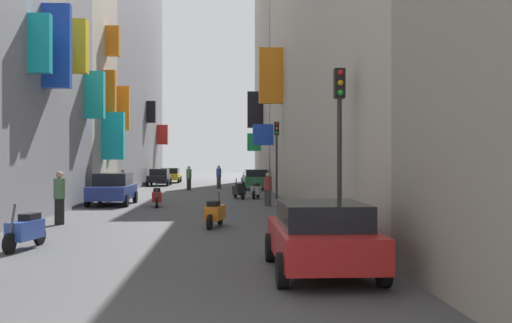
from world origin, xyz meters
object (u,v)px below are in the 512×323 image
at_px(parked_car_yellow, 170,175).
at_px(scooter_white, 244,180).
at_px(scooter_red, 157,197).
at_px(scooter_blue, 26,230).
at_px(pedestrian_near_left, 123,184).
at_px(scooter_black, 239,190).
at_px(pedestrian_mid_street, 219,177).
at_px(pedestrian_near_right, 189,178).
at_px(traffic_light_far_corner, 339,126).
at_px(pedestrian_crossing, 59,198).
at_px(traffic_light_near_corner, 277,146).
at_px(scooter_silver, 256,190).
at_px(pedestrian_far_away, 268,190).
at_px(parked_car_green, 256,179).
at_px(parked_car_red, 321,235).
at_px(scooter_orange, 215,213).
at_px(parked_car_blue, 113,188).
at_px(parked_car_black, 159,177).

xyz_separation_m(parked_car_yellow, scooter_white, (6.96, -6.52, -0.28)).
distance_m(scooter_red, scooter_blue, 13.15).
bearing_deg(pedestrian_near_left, scooter_white, 68.66).
height_order(scooter_black, pedestrian_mid_street, pedestrian_mid_street).
bearing_deg(pedestrian_near_right, traffic_light_far_corner, -79.03).
height_order(pedestrian_crossing, traffic_light_near_corner, traffic_light_near_corner).
bearing_deg(scooter_red, scooter_silver, 48.63).
xyz_separation_m(pedestrian_far_away, traffic_light_far_corner, (0.84, -12.98, 2.25)).
xyz_separation_m(scooter_silver, scooter_blue, (-6.58, -18.60, 0.00)).
distance_m(scooter_white, pedestrian_near_right, 9.18).
relative_size(parked_car_green, parked_car_red, 1.11).
relative_size(scooter_blue, pedestrian_crossing, 1.08).
height_order(scooter_black, pedestrian_near_right, pedestrian_near_right).
bearing_deg(scooter_orange, scooter_white, 86.32).
bearing_deg(parked_car_blue, scooter_black, 33.89).
distance_m(parked_car_blue, pedestrian_near_left, 3.46).
distance_m(parked_car_yellow, scooter_red, 29.85).
height_order(parked_car_red, scooter_blue, parked_car_red).
xyz_separation_m(scooter_black, scooter_blue, (-5.62, -18.51, -0.00)).
distance_m(parked_car_blue, scooter_silver, 8.34).
distance_m(scooter_blue, pedestrian_mid_street, 31.14).
relative_size(scooter_black, scooter_blue, 1.01).
bearing_deg(pedestrian_crossing, scooter_white, 76.72).
bearing_deg(parked_car_green, pedestrian_near_right, -167.56).
distance_m(parked_car_blue, pedestrian_mid_street, 17.21).
height_order(parked_car_green, pedestrian_near_left, pedestrian_near_left).
bearing_deg(parked_car_green, scooter_red, -108.63).
height_order(parked_car_yellow, scooter_blue, parked_car_yellow).
relative_size(scooter_silver, scooter_white, 0.98).
xyz_separation_m(scooter_red, scooter_blue, (-1.68, -13.04, 0.00)).
bearing_deg(scooter_red, parked_car_green, 71.37).
xyz_separation_m(scooter_red, traffic_light_near_corner, (6.08, 5.69, 2.48)).
bearing_deg(parked_car_green, scooter_silver, -93.08).
bearing_deg(parked_car_black, pedestrian_mid_street, -46.65).
distance_m(parked_car_blue, parked_car_black, 21.90).
height_order(scooter_orange, traffic_light_far_corner, traffic_light_far_corner).
height_order(parked_car_red, scooter_silver, parked_car_red).
bearing_deg(parked_car_blue, scooter_red, -29.93).
height_order(parked_car_blue, pedestrian_near_right, pedestrian_near_right).
height_order(scooter_orange, pedestrian_crossing, pedestrian_crossing).
bearing_deg(pedestrian_near_left, scooter_blue, -87.82).
bearing_deg(scooter_black, parked_car_green, 81.90).
bearing_deg(scooter_red, scooter_orange, -71.78).
bearing_deg(scooter_white, parked_car_green, -85.07).
height_order(parked_car_green, parked_car_black, parked_car_green).
xyz_separation_m(parked_car_black, pedestrian_near_right, (2.99, -8.05, 0.13)).
height_order(scooter_black, pedestrian_far_away, pedestrian_far_away).
xyz_separation_m(parked_car_blue, pedestrian_far_away, (7.43, -1.19, -0.02)).
xyz_separation_m(parked_car_red, pedestrian_mid_street, (-2.24, 34.22, 0.16)).
height_order(parked_car_blue, scooter_blue, parked_car_blue).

